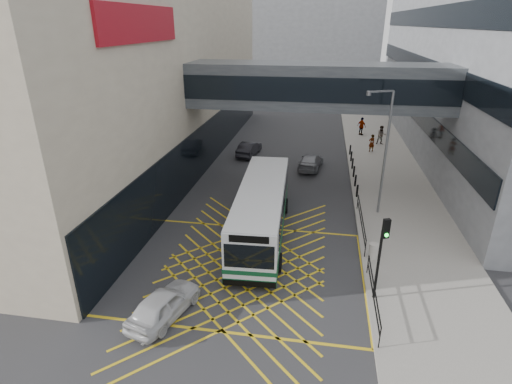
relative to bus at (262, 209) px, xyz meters
The scene contains 18 objects.
ground 4.14m from the bus, 95.75° to the right, with size 120.00×120.00×0.00m, color #333335.
building_whsmith 22.95m from the bus, 146.36° to the left, with size 24.17×42.00×16.00m.
building_far 56.75m from the bus, 92.42° to the left, with size 28.00×16.00×18.00m, color gray.
skybridge 10.42m from the bus, 72.33° to the left, with size 20.00×4.10×3.00m.
pavement 14.24m from the bus, 52.47° to the left, with size 6.00×54.00×0.16m, color gray.
box_junction 4.14m from the bus, 95.75° to the right, with size 12.00×9.00×0.01m.
bus is the anchor object (origin of this frame).
car_white 8.37m from the bus, 111.01° to the right, with size 1.68×4.11×1.31m, color silver.
car_dark 15.36m from the bus, 103.18° to the left, with size 1.62×4.14×1.30m, color black.
car_silver 12.42m from the bus, 79.00° to the left, with size 1.77×4.19×1.30m, color gray.
traffic_light 8.04m from the bus, 41.71° to the right, with size 0.33×0.48×4.05m.
street_lamp 8.42m from the bus, 28.92° to the left, with size 1.72×0.87×7.82m.
litter_bin 6.53m from the bus, 16.44° to the right, with size 0.48×0.48×0.83m, color #ADA89E.
kerb_railings 6.15m from the bus, 19.10° to the right, with size 0.05×12.54×1.00m.
bollards 12.71m from the bus, 62.39° to the left, with size 0.14×10.14×0.90m.
pedestrian_a 19.22m from the bus, 65.73° to the left, with size 0.66×0.47×1.66m, color gray.
pedestrian_b 22.11m from the bus, 65.73° to the left, with size 0.92×0.54×1.89m, color gray.
pedestrian_c 24.73m from the bus, 72.58° to the left, with size 1.14×0.55×1.93m, color gray.
Camera 1 is at (3.48, -16.76, 11.57)m, focal length 28.00 mm.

